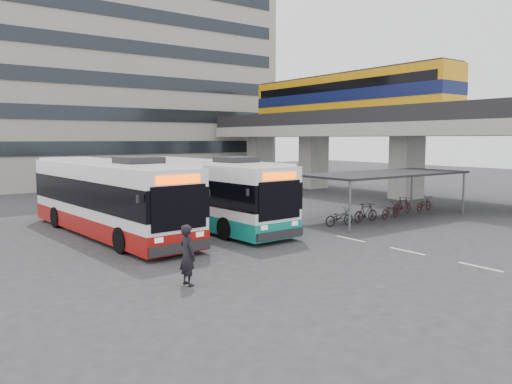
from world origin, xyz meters
TOP-DOWN VIEW (x-y plane):
  - ground at (0.00, 0.00)m, footprint 120.00×120.00m
  - viaduct at (17.00, 13.23)m, footprint 8.00×32.00m
  - bike_shelter at (8.50, 3.00)m, footprint 10.00×4.00m
  - office_block at (6.00, 36.00)m, footprint 30.00×15.00m
  - road_markings at (2.50, -3.00)m, footprint 0.15×7.60m
  - bus_main at (-5.68, 7.33)m, footprint 3.46×12.54m
  - bus_teal at (-0.98, 7.01)m, footprint 3.12×12.21m
  - pedestrian at (-6.65, -1.91)m, footprint 0.46×0.69m

SIDE VIEW (x-z plane):
  - ground at x=0.00m, z-range 0.00..0.00m
  - road_markings at x=2.50m, z-range 0.00..0.01m
  - pedestrian at x=-6.65m, z-range 0.00..1.86m
  - bike_shelter at x=8.50m, z-range 0.25..2.79m
  - bus_teal at x=-0.98m, z-range -0.13..3.45m
  - bus_main at x=-5.68m, z-range -0.13..3.53m
  - viaduct at x=17.00m, z-range 1.39..11.07m
  - office_block at x=6.00m, z-range 0.00..25.00m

